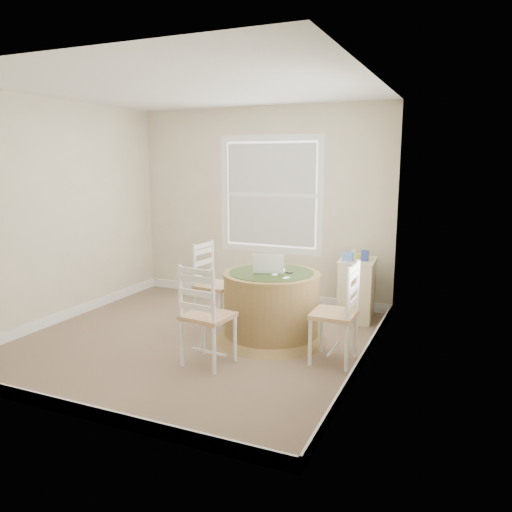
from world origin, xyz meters
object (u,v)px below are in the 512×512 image
at_px(chair_near, 208,316).
at_px(chair_right, 334,314).
at_px(corner_chest, 357,289).
at_px(round_table, 271,303).
at_px(laptop, 269,269).
at_px(chair_left, 216,285).

bearing_deg(chair_near, chair_right, -146.88).
xyz_separation_m(chair_near, chair_right, (1.06, 0.53, 0.00)).
xyz_separation_m(chair_right, corner_chest, (-0.09, 1.40, -0.10)).
distance_m(round_table, laptop, 0.36).
xyz_separation_m(round_table, chair_left, (-0.77, 0.20, 0.07)).
bearing_deg(chair_near, chair_left, -59.18).
xyz_separation_m(chair_left, chair_near, (0.48, -1.06, 0.00)).
bearing_deg(chair_right, round_table, -113.37).
distance_m(round_table, chair_right, 0.84).
bearing_deg(chair_left, laptop, -100.50).
height_order(chair_right, corner_chest, chair_right).
bearing_deg(chair_left, corner_chest, -54.41).
bearing_deg(corner_chest, round_table, -127.30).
height_order(round_table, chair_right, chair_right).
relative_size(round_table, laptop, 3.13).
height_order(chair_left, corner_chest, chair_left).
xyz_separation_m(chair_near, laptop, (0.26, 0.86, 0.29)).
distance_m(chair_right, corner_chest, 1.41).
bearing_deg(chair_right, chair_near, -63.35).
distance_m(laptop, corner_chest, 1.34).
relative_size(chair_left, laptop, 2.45).
bearing_deg(corner_chest, chair_left, -153.75).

